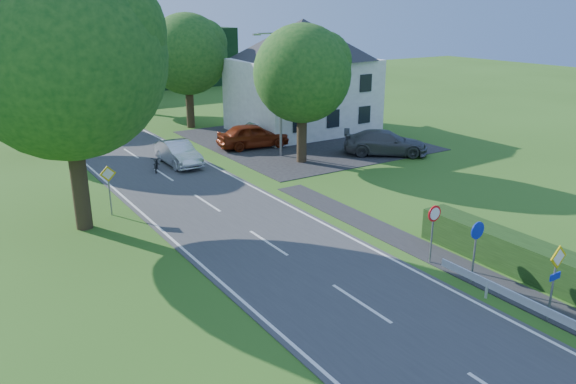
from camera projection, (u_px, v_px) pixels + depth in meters
road at (245, 228)px, 25.10m from camera, size 7.00×80.00×0.04m
parking_pad at (303, 140)px, 41.65m from camera, size 14.00×16.00×0.04m
line_edge_left at (177, 243)px, 23.41m from camera, size 0.12×80.00×0.01m
line_edge_right at (305, 214)px, 26.77m from camera, size 0.12×80.00×0.01m
line_centre at (245, 228)px, 25.09m from camera, size 0.12×80.00×0.01m
tree_main at (69, 98)px, 23.37m from camera, size 9.40×9.40×11.64m
tree_left_far at (32, 89)px, 37.12m from camera, size 7.00×7.00×8.58m
tree_right_far at (188, 71)px, 44.83m from camera, size 7.40×7.40×9.09m
tree_left_back at (13, 75)px, 47.03m from camera, size 6.60×6.60×8.07m
tree_right_back at (143, 72)px, 50.93m from camera, size 6.20×6.20×7.56m
tree_right_mid at (302, 95)px, 34.52m from camera, size 7.00×7.00×8.58m
treeline_right at (113, 61)px, 64.80m from camera, size 30.00×5.00×7.00m
house_white at (303, 75)px, 43.70m from camera, size 10.60×8.40×8.60m
streetlight at (279, 89)px, 35.84m from camera, size 2.03×0.18×8.00m
sign_priority_right at (556, 269)px, 17.18m from camera, size 0.78×0.09×2.59m
sign_roundabout at (476, 240)px, 19.61m from camera, size 0.64×0.08×2.37m
sign_speed_limit at (434, 220)px, 21.17m from camera, size 0.64×0.11×2.37m
sign_priority_left at (108, 181)px, 26.21m from camera, size 0.78×0.09×2.44m
moving_car at (178, 153)px, 34.93m from camera, size 1.57×4.50×1.48m
motorcycle at (156, 163)px, 33.72m from camera, size 1.21×1.80×0.89m
parked_car_red at (253, 135)px, 39.21m from camera, size 5.27×2.77×1.71m
parked_car_silver_a at (269, 129)px, 41.97m from camera, size 4.30×1.84×1.38m
parked_car_grey at (385, 143)px, 37.37m from camera, size 5.74×5.20×1.61m
parasol at (319, 128)px, 41.70m from camera, size 2.30×2.33×1.68m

